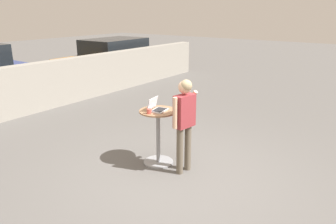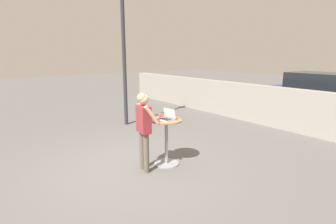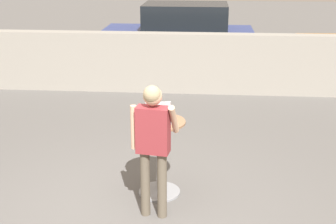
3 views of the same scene
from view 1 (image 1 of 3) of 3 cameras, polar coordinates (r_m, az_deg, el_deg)
name	(u,v)px [view 1 (image 1 of 3)]	position (r m, az deg, el deg)	size (l,w,h in m)	color
ground_plane	(179,177)	(5.45, 1.99, -11.28)	(50.00, 50.00, 0.00)	#5B5956
pavement_kerb	(6,94)	(8.99, -26.42, 2.90)	(16.20, 0.35, 1.28)	gray
cafe_table	(158,133)	(5.70, -1.72, -3.69)	(0.65, 0.65, 0.97)	gray
laptop	(157,108)	(5.55, -1.95, 0.76)	(0.36, 0.32, 0.22)	#B7BABF
coffee_mug	(149,111)	(5.39, -3.32, 0.13)	(0.11, 0.08, 0.08)	#C14C42
standing_person	(184,116)	(5.25, 2.86, -0.67)	(0.53, 0.32, 1.58)	brown
parked_car_further_down	(112,58)	(13.55, -9.67, 9.31)	(4.51, 2.11, 1.50)	#B76B19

